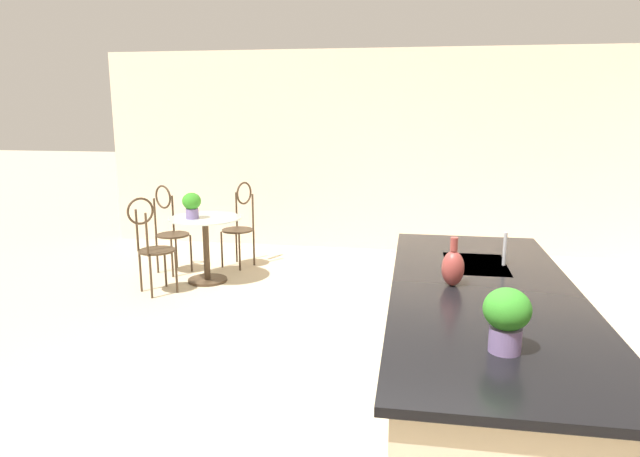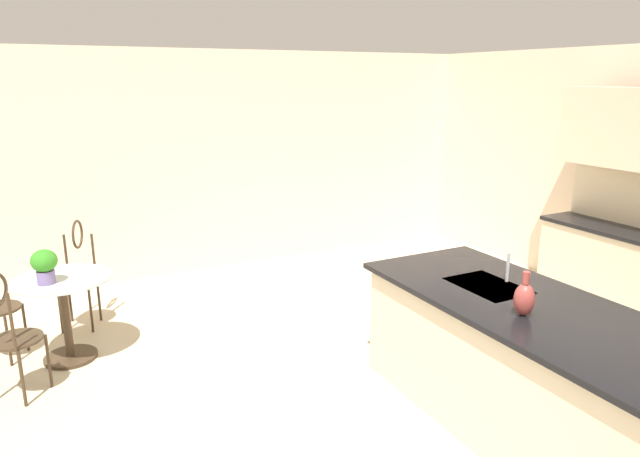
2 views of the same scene
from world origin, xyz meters
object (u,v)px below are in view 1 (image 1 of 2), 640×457
at_px(vase_on_counter, 453,267).
at_px(potted_plant_counter_far, 507,316).
at_px(chair_toward_desk, 151,241).
at_px(bistro_table, 206,243).
at_px(chair_by_island, 240,220).
at_px(potted_plant_on_table, 192,204).
at_px(chair_near_window, 170,225).

bearing_deg(vase_on_counter, potted_plant_counter_far, 10.38).
bearing_deg(chair_toward_desk, vase_on_counter, 54.04).
distance_m(bistro_table, chair_toward_desk, 0.66).
relative_size(potted_plant_counter_far, vase_on_counter, 0.97).
height_order(bistro_table, chair_by_island, chair_by_island).
relative_size(bistro_table, potted_plant_on_table, 2.77).
relative_size(chair_by_island, chair_toward_desk, 1.00).
xyz_separation_m(bistro_table, chair_toward_desk, (0.50, -0.41, 0.13)).
height_order(potted_plant_on_table, vase_on_counter, vase_on_counter).
bearing_deg(chair_by_island, chair_toward_desk, -25.69).
xyz_separation_m(chair_toward_desk, vase_on_counter, (2.13, 2.93, 0.46)).
relative_size(chair_toward_desk, potted_plant_on_table, 3.61).
bearing_deg(chair_by_island, vase_on_counter, 35.07).
bearing_deg(chair_toward_desk, potted_plant_counter_far, 45.65).
bearing_deg(bistro_table, chair_toward_desk, -39.27).
xyz_separation_m(chair_by_island, vase_on_counter, (3.34, 2.35, 0.46)).
xyz_separation_m(potted_plant_on_table, vase_on_counter, (2.54, 2.64, 0.13)).
bearing_deg(potted_plant_on_table, chair_near_window, -130.79).
bearing_deg(chair_near_window, chair_by_island, 118.82).
height_order(chair_by_island, potted_plant_on_table, chair_by_island).
bearing_deg(potted_plant_on_table, bistro_table, 126.50).
bearing_deg(vase_on_counter, bistro_table, -136.14).
bearing_deg(bistro_table, vase_on_counter, 43.86).
height_order(chair_near_window, chair_toward_desk, same).
bearing_deg(chair_near_window, potted_plant_on_table, 49.21).
bearing_deg(chair_by_island, bistro_table, -13.85).
height_order(chair_near_window, potted_plant_counter_far, potted_plant_counter_far).
bearing_deg(bistro_table, potted_plant_counter_far, 37.33).
bearing_deg(chair_by_island, potted_plant_counter_far, 30.63).
bearing_deg(chair_near_window, bistro_table, 61.45).
height_order(chair_by_island, chair_toward_desk, same).
bearing_deg(chair_by_island, potted_plant_on_table, -19.88).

